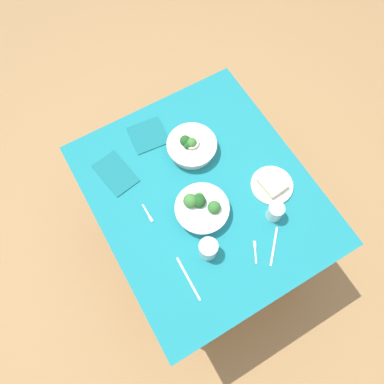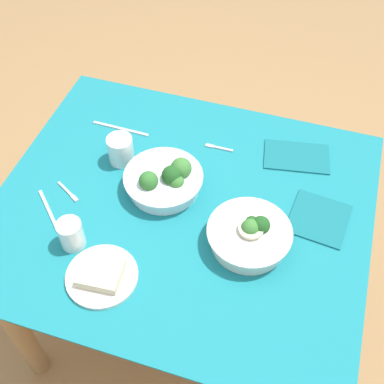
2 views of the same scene
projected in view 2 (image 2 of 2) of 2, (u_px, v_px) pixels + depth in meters
ground_plane at (184, 312)px, 2.09m from camera, size 6.00×6.00×0.00m
dining_table at (182, 229)px, 1.62m from camera, size 1.14×0.98×0.72m
broccoli_bowl_far at (250, 235)px, 1.42m from camera, size 0.24×0.24×0.10m
broccoli_bowl_near at (165, 180)px, 1.55m from camera, size 0.25×0.25×0.11m
bread_side_plate at (102, 275)px, 1.37m from camera, size 0.20×0.20×0.04m
water_glass_center at (121, 150)px, 1.62m from camera, size 0.08×0.08×0.10m
water_glass_side at (71, 234)px, 1.41m from camera, size 0.07×0.07×0.09m
fork_by_far_bowl at (69, 192)px, 1.56m from camera, size 0.09×0.06×0.00m
fork_by_near_bowl at (218, 148)px, 1.69m from camera, size 0.10×0.01×0.00m
table_knife_left at (121, 129)px, 1.74m from camera, size 0.21×0.01×0.00m
table_knife_right at (49, 211)px, 1.52m from camera, size 0.14×0.13×0.00m
napkin_folded_upper at (319, 218)px, 1.50m from camera, size 0.18×0.19×0.01m
napkin_folded_lower at (297, 157)px, 1.66m from camera, size 0.23×0.17×0.01m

